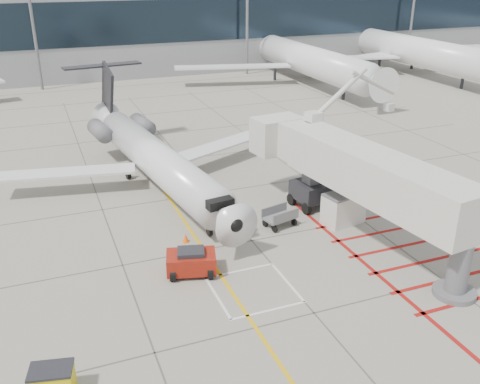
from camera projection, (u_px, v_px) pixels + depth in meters
name	position (u px, v px, depth m)	size (l,w,h in m)	color
ground_plane	(279.00, 273.00, 29.77)	(260.00, 260.00, 0.00)	gray
regional_jet	(166.00, 148.00, 37.77)	(23.06, 29.07, 7.62)	silver
jet_bridge	(374.00, 185.00, 31.54)	(9.06, 19.13, 7.65)	silver
pushback_tug	(191.00, 261.00, 29.42)	(2.69, 1.68, 1.57)	maroon
spill_bin	(53.00, 383.00, 21.03)	(1.62, 1.08, 1.41)	#D5BF0B
baggage_cart	(280.00, 217.00, 34.79)	(2.09, 1.32, 1.32)	slate
ground_power_unit	(343.00, 208.00, 35.10)	(2.66, 1.55, 2.10)	silver
cone_nose	(186.00, 238.00, 32.95)	(0.41, 0.41, 0.57)	#FB5B0D
cone_side	(282.00, 213.00, 36.28)	(0.31, 0.31, 0.44)	orange
terminal_building	(157.00, 19.00, 90.17)	(180.00, 28.00, 14.00)	gray
terminal_glass_band	(179.00, 21.00, 77.76)	(180.00, 0.10, 6.00)	black
bg_aircraft_c	(301.00, 39.00, 75.08)	(35.92, 39.91, 11.97)	silver
bg_aircraft_d	(408.00, 31.00, 81.10)	(37.67, 41.86, 12.56)	silver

